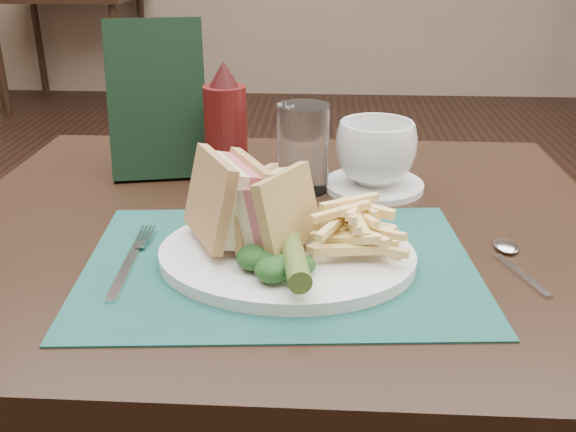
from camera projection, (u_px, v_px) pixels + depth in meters
The scene contains 17 objects.
floor at pixel (295, 409), 1.63m from camera, with size 7.00×7.00×0.00m, color black.
wall_back at pixel (317, 94), 4.82m from camera, with size 6.00×6.00×0.00m, color gray.
table_bg_left at pixel (75, 50), 4.40m from camera, with size 0.90×0.75×0.75m, color black, non-canonical shape.
placemat at pixel (280, 264), 0.75m from camera, with size 0.45×0.32×0.00m, color #174B43.
plate at pixel (287, 256), 0.75m from camera, with size 0.30×0.24×0.01m, color white, non-canonical shape.
sandwich_half_a at pixel (210, 202), 0.74m from camera, with size 0.06×0.11×0.10m, color tan, non-canonical shape.
sandwich_half_b at pixel (258, 206), 0.74m from camera, with size 0.06×0.10×0.09m, color tan, non-canonical shape.
kale_garnish at pixel (284, 262), 0.69m from camera, with size 0.11×0.08×0.03m, color #153A15, non-canonical shape.
pickle_spear at pixel (294, 257), 0.68m from camera, with size 0.02×0.02×0.12m, color #4A6426.
fries_pile at pixel (351, 222), 0.74m from camera, with size 0.18×0.20×0.06m, color #FCDA7E, non-canonical shape.
fork at pixel (131, 258), 0.75m from camera, with size 0.03×0.17×0.01m, color silver, non-canonical shape.
spoon at pixel (516, 262), 0.74m from camera, with size 0.03×0.15×0.01m, color silver, non-canonical shape.
saucer at pixel (374, 185), 0.97m from camera, with size 0.15×0.15×0.01m, color white.
coffee_cup at pixel (376, 152), 0.95m from camera, with size 0.12×0.12×0.09m, color white.
drinking_glass at pixel (303, 148), 0.94m from camera, with size 0.08×0.08×0.13m, color silver.
ketchup_bottle at pixel (226, 124), 0.96m from camera, with size 0.06×0.06×0.19m, color #4E0E0D, non-canonical shape.
check_presenter at pixel (157, 100), 0.99m from camera, with size 0.15×0.02×0.25m, color black.
Camera 1 is at (0.06, -1.29, 1.10)m, focal length 40.00 mm.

